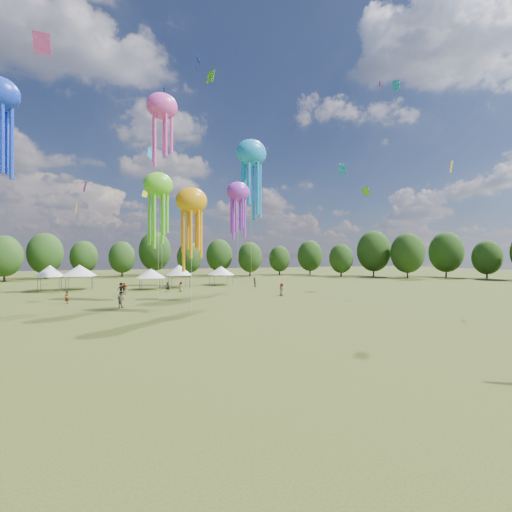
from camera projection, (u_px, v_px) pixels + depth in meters
name	position (u px, v px, depth m)	size (l,w,h in m)	color
ground	(320.00, 393.00, 15.57)	(300.00, 300.00, 0.00)	#384416
spectator_near	(121.00, 300.00, 41.11)	(0.92, 0.72, 1.90)	gray
spectators_far	(182.00, 287.00, 57.30)	(31.28, 15.78, 1.89)	gray
festival_tents	(138.00, 271.00, 66.01)	(36.04, 10.20, 4.40)	#47474C
show_kites	(188.00, 160.00, 54.52)	(42.13, 28.67, 30.71)	#64DE24
small_kites	(167.00, 98.00, 53.26)	(76.28, 62.69, 44.56)	#64DE24
treeline	(133.00, 253.00, 71.73)	(201.57, 95.24, 13.43)	#38281C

